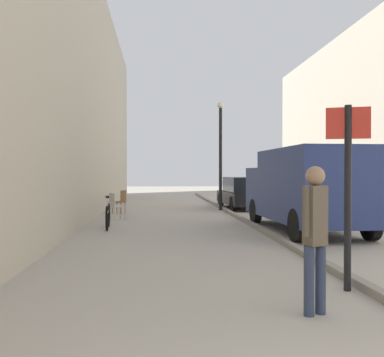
% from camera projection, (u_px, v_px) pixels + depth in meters
% --- Properties ---
extents(ground_plane, '(80.00, 80.00, 0.00)m').
position_uv_depth(ground_plane, '(202.00, 228.00, 13.30)').
color(ground_plane, '#A8A093').
extents(building_facade_left, '(3.86, 40.00, 9.36)m').
position_uv_depth(building_facade_left, '(12.00, 68.00, 12.81)').
color(building_facade_left, '#BCB29E').
rests_on(building_facade_left, ground_plane).
extents(kerb_strip, '(0.16, 40.00, 0.12)m').
position_uv_depth(kerb_strip, '(254.00, 225.00, 13.43)').
color(kerb_strip, gray).
rests_on(kerb_strip, ground_plane).
extents(pedestrian_main_foreground, '(0.33, 0.26, 1.73)m').
position_uv_depth(pedestrian_main_foreground, '(315.00, 229.00, 5.14)').
color(pedestrian_main_foreground, '#2D3851').
rests_on(pedestrian_main_foreground, ground_plane).
extents(delivery_van, '(2.25, 5.58, 2.30)m').
position_uv_depth(delivery_van, '(305.00, 187.00, 12.54)').
color(delivery_van, navy).
rests_on(delivery_van, ground_plane).
extents(parked_car, '(1.99, 4.27, 1.45)m').
position_uv_depth(parked_car, '(244.00, 193.00, 20.46)').
color(parked_car, black).
rests_on(parked_car, ground_plane).
extents(street_sign_post, '(0.58, 0.20, 2.60)m').
position_uv_depth(street_sign_post, '(348.00, 181.00, 6.19)').
color(street_sign_post, black).
rests_on(street_sign_post, ground_plane).
extents(lamp_post, '(0.28, 0.28, 4.76)m').
position_uv_depth(lamp_post, '(221.00, 148.00, 19.45)').
color(lamp_post, black).
rests_on(lamp_post, ground_plane).
extents(bicycle_leaning, '(0.17, 1.77, 0.98)m').
position_uv_depth(bicycle_leaning, '(108.00, 216.00, 13.08)').
color(bicycle_leaning, black).
rests_on(bicycle_leaning, ground_plane).
extents(cafe_chair_near_window, '(0.60, 0.60, 0.94)m').
position_uv_depth(cafe_chair_near_window, '(115.00, 204.00, 15.45)').
color(cafe_chair_near_window, '#B7B2A8').
rests_on(cafe_chair_near_window, ground_plane).
extents(cafe_chair_by_doorway, '(0.57, 0.57, 0.94)m').
position_uv_depth(cafe_chair_by_doorway, '(121.00, 200.00, 17.84)').
color(cafe_chair_by_doorway, brown).
rests_on(cafe_chair_by_doorway, ground_plane).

